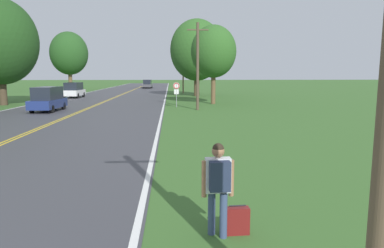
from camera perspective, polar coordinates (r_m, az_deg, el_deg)
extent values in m
cylinder|color=#38476B|center=(6.65, 3.29, -14.52)|extent=(0.14, 0.14, 0.86)
cylinder|color=#38476B|center=(6.53, 5.26, -14.95)|extent=(0.14, 0.14, 0.86)
cube|color=silver|center=(6.33, 4.34, -8.48)|extent=(0.47, 0.22, 0.64)
sphere|color=#936647|center=(6.22, 4.38, -4.53)|extent=(0.23, 0.23, 0.23)
sphere|color=#2D2319|center=(6.21, 4.39, -4.16)|extent=(0.21, 0.21, 0.21)
cylinder|color=#936647|center=(6.31, 2.03, -9.14)|extent=(0.09, 0.09, 0.68)
cylinder|color=#936647|center=(6.41, 6.60, -8.93)|extent=(0.09, 0.09, 0.68)
cube|color=#232D47|center=(6.15, 4.67, -8.69)|extent=(0.38, 0.20, 0.54)
cube|color=maroon|center=(6.77, 7.55, -15.69)|extent=(0.46, 0.20, 0.52)
cylinder|color=black|center=(6.65, 7.60, -13.33)|extent=(0.31, 0.04, 0.02)
cylinder|color=gray|center=(31.73, -2.61, 4.82)|extent=(0.07, 0.07, 2.24)
cylinder|color=white|center=(31.67, -2.62, 6.38)|extent=(0.60, 0.02, 0.60)
torus|color=red|center=(31.66, -2.62, 6.38)|extent=(0.55, 0.07, 0.55)
cube|color=white|center=(31.69, -2.62, 5.39)|extent=(0.44, 0.02, 0.44)
cylinder|color=brown|center=(29.28, 0.94, 9.50)|extent=(0.24, 0.24, 7.30)
cube|color=brown|center=(29.51, 0.96, 15.42)|extent=(1.80, 0.12, 0.10)
cylinder|color=brown|center=(55.65, -1.49, 8.79)|extent=(0.24, 0.24, 7.11)
cube|color=brown|center=(55.76, -1.50, 11.83)|extent=(1.80, 0.12, 0.10)
cylinder|color=brown|center=(48.50, 0.78, 6.60)|extent=(0.74, 0.74, 3.26)
ellipsoid|color=#2D5B23|center=(48.60, 0.79, 12.23)|extent=(7.37, 7.37, 8.47)
cylinder|color=#473828|center=(38.72, -29.01, 5.06)|extent=(0.73, 0.73, 3.11)
cylinder|color=brown|center=(35.47, 3.56, 6.09)|extent=(0.46, 0.46, 3.37)
ellipsoid|color=#2D5B23|center=(35.52, 3.61, 11.98)|extent=(4.61, 4.61, 5.31)
cylinder|color=brown|center=(72.98, -19.61, 6.99)|extent=(0.73, 0.73, 4.07)
ellipsoid|color=#234C1E|center=(73.10, -19.81, 11.02)|extent=(7.31, 7.31, 8.41)
cylinder|color=black|center=(32.20, -23.27, 2.78)|extent=(0.22, 0.63, 0.63)
cylinder|color=black|center=(31.67, -20.63, 2.84)|extent=(0.22, 0.63, 0.63)
cylinder|color=black|center=(29.67, -25.15, 2.26)|extent=(0.22, 0.63, 0.63)
cylinder|color=black|center=(29.10, -22.32, 2.32)|extent=(0.22, 0.63, 0.63)
cube|color=navy|center=(30.62, -22.85, 3.15)|extent=(1.87, 4.46, 0.70)
cube|color=#1E232D|center=(30.57, -22.94, 4.77)|extent=(1.62, 3.13, 1.03)
cylinder|color=black|center=(49.02, -19.57, 4.64)|extent=(0.23, 0.68, 0.68)
cylinder|color=black|center=(48.51, -17.65, 4.69)|extent=(0.23, 0.68, 0.68)
cylinder|color=black|center=(46.62, -20.54, 4.43)|extent=(0.23, 0.68, 0.68)
cylinder|color=black|center=(46.09, -18.53, 4.49)|extent=(0.23, 0.68, 0.68)
cube|color=white|center=(47.53, -19.08, 4.96)|extent=(2.07, 4.16, 0.72)
cube|color=#1E232D|center=(47.50, -19.13, 5.98)|extent=(1.79, 2.92, 0.98)
cylinder|color=black|center=(75.85, -6.89, 6.15)|extent=(0.22, 0.69, 0.68)
cylinder|color=black|center=(76.02, -8.15, 6.14)|extent=(0.22, 0.69, 0.68)
cylinder|color=black|center=(78.71, -6.70, 6.23)|extent=(0.22, 0.69, 0.68)
cylinder|color=black|center=(78.88, -7.91, 6.21)|extent=(0.22, 0.69, 0.68)
cube|color=#47474C|center=(77.35, -7.41, 6.38)|extent=(2.03, 4.70, 0.60)
cube|color=#1E232D|center=(77.33, -7.42, 6.97)|extent=(1.76, 3.30, 0.99)
cylinder|color=black|center=(81.47, -7.03, 6.28)|extent=(0.22, 0.66, 0.65)
cylinder|color=black|center=(81.52, -8.12, 6.26)|extent=(0.22, 0.66, 0.65)
cylinder|color=black|center=(83.92, -6.99, 6.33)|extent=(0.22, 0.66, 0.65)
cylinder|color=black|center=(83.98, -8.04, 6.32)|extent=(0.22, 0.66, 0.65)
cube|color=silver|center=(82.71, -7.55, 6.50)|extent=(1.86, 4.02, 0.65)
cube|color=#1E232D|center=(82.69, -7.56, 6.94)|extent=(1.61, 2.82, 0.61)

